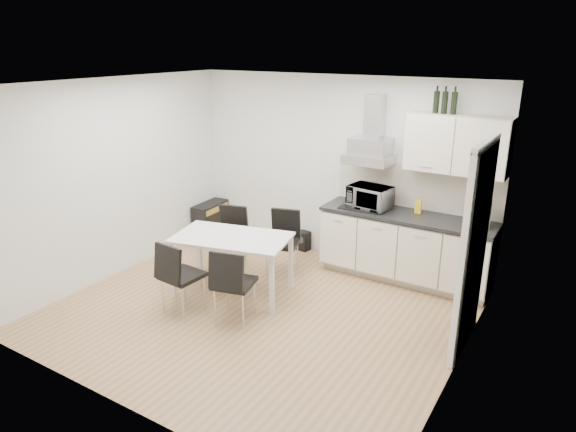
% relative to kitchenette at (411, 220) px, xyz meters
% --- Properties ---
extents(ground, '(4.50, 4.50, 0.00)m').
position_rel_kitchenette_xyz_m(ground, '(-1.19, -1.73, -0.83)').
color(ground, tan).
rests_on(ground, ground).
extents(wall_back, '(4.50, 0.10, 2.60)m').
position_rel_kitchenette_xyz_m(wall_back, '(-1.19, 0.27, 0.47)').
color(wall_back, white).
rests_on(wall_back, ground).
extents(wall_front, '(4.50, 0.10, 2.60)m').
position_rel_kitchenette_xyz_m(wall_front, '(-1.19, -3.73, 0.47)').
color(wall_front, white).
rests_on(wall_front, ground).
extents(wall_left, '(0.10, 4.00, 2.60)m').
position_rel_kitchenette_xyz_m(wall_left, '(-3.44, -1.73, 0.47)').
color(wall_left, white).
rests_on(wall_left, ground).
extents(wall_right, '(0.10, 4.00, 2.60)m').
position_rel_kitchenette_xyz_m(wall_right, '(1.06, -1.73, 0.47)').
color(wall_right, white).
rests_on(wall_right, ground).
extents(ceiling, '(4.50, 4.50, 0.00)m').
position_rel_kitchenette_xyz_m(ceiling, '(-1.19, -1.73, 1.77)').
color(ceiling, white).
rests_on(ceiling, wall_back).
extents(doorway, '(0.08, 1.04, 2.10)m').
position_rel_kitchenette_xyz_m(doorway, '(1.02, -1.18, 0.22)').
color(doorway, white).
rests_on(doorway, ground).
extents(kitchenette, '(2.22, 0.64, 2.52)m').
position_rel_kitchenette_xyz_m(kitchenette, '(0.00, 0.00, 0.00)').
color(kitchenette, beige).
rests_on(kitchenette, ground).
extents(dining_table, '(1.54, 1.10, 0.75)m').
position_rel_kitchenette_xyz_m(dining_table, '(-1.75, -1.50, -0.16)').
color(dining_table, white).
rests_on(dining_table, ground).
extents(chair_far_left, '(0.56, 0.60, 0.88)m').
position_rel_kitchenette_xyz_m(chair_far_left, '(-2.20, -0.98, -0.39)').
color(chair_far_left, black).
rests_on(chair_far_left, ground).
extents(chair_far_right, '(0.56, 0.60, 0.88)m').
position_rel_kitchenette_xyz_m(chair_far_right, '(-1.50, -0.73, -0.39)').
color(chair_far_right, black).
rests_on(chair_far_right, ground).
extents(chair_near_left, '(0.48, 0.54, 0.88)m').
position_rel_kitchenette_xyz_m(chair_near_left, '(-1.95, -2.19, -0.39)').
color(chair_near_left, black).
rests_on(chair_near_left, ground).
extents(chair_near_right, '(0.54, 0.59, 0.88)m').
position_rel_kitchenette_xyz_m(chair_near_right, '(-1.32, -2.03, -0.39)').
color(chair_near_right, black).
rests_on(chair_near_right, ground).
extents(guitar_amp, '(0.32, 0.67, 0.55)m').
position_rel_kitchenette_xyz_m(guitar_amp, '(-3.28, -0.08, -0.56)').
color(guitar_amp, black).
rests_on(guitar_amp, ground).
extents(floor_speaker, '(0.19, 0.18, 0.29)m').
position_rel_kitchenette_xyz_m(floor_speaker, '(-1.68, 0.17, -0.68)').
color(floor_speaker, black).
rests_on(floor_speaker, ground).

